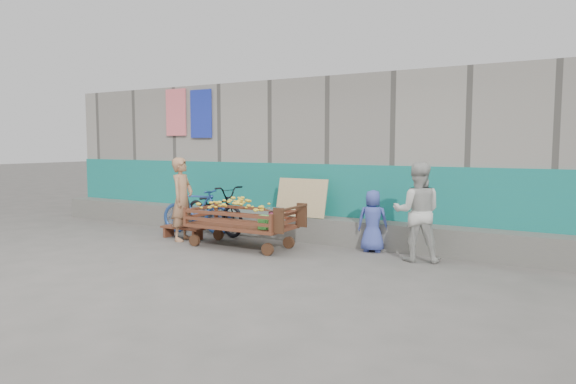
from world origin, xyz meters
The scene contains 9 objects.
ground centered at (0.00, 0.00, 0.00)m, with size 80.00×80.00×0.00m, color #56544F.
building_wall centered at (0.00, 4.05, 1.47)m, with size 12.00×3.50×3.00m.
banana_cart centered at (-0.36, 1.21, 0.57)m, with size 1.98×0.90×0.84m.
bench centered at (-1.74, 1.32, 0.16)m, with size 0.89×0.27×0.22m.
vendor_man centered at (-1.63, 1.19, 0.76)m, with size 0.56×0.36×1.52m, color #A97751.
woman centered at (2.57, 1.73, 0.75)m, with size 0.73×0.57×1.50m, color beige.
child centered at (1.75, 2.02, 0.51)m, with size 0.50×0.33×1.02m, color #3F4EA7.
bicycle_dark centered at (-1.58, 2.05, 0.48)m, with size 0.64×1.84×0.96m, color black.
bicycle_blue centered at (-1.86, 1.85, 0.46)m, with size 0.43×1.53×0.92m, color #254890.
Camera 1 is at (4.78, -5.86, 1.77)m, focal length 32.00 mm.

